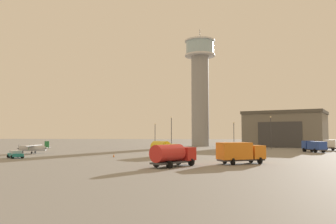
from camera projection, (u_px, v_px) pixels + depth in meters
ground_plane at (180, 165)px, 47.04m from camera, size 400.00×400.00×0.00m
control_tower at (200, 84)px, 115.39m from camera, size 10.64×10.64×41.34m
hangar at (286, 129)px, 111.93m from camera, size 31.44×29.07×11.85m
airplane_silver at (33, 148)px, 73.25m from camera, size 7.32×9.35×2.75m
truck_flatbed_white at (333, 145)px, 85.70m from camera, size 4.55×7.28×2.75m
truck_box_orange at (240, 152)px, 48.54m from camera, size 7.45×5.32×3.18m
truck_fuel_tanker_red at (173, 154)px, 44.69m from camera, size 6.14×7.28×3.04m
truck_fuel_tanker_yellow at (163, 148)px, 62.67m from camera, size 5.58×5.57×3.03m
truck_box_blue at (314, 146)px, 78.30m from camera, size 4.54×6.34×2.70m
car_teal at (15, 154)px, 60.00m from camera, size 4.15×4.18×1.37m
light_post_west at (171, 130)px, 89.85m from camera, size 0.44×0.44×9.09m
light_post_east at (271, 130)px, 93.73m from camera, size 0.44×0.44×9.41m
light_post_north at (155, 133)px, 97.53m from camera, size 0.44×0.44×7.46m
light_post_centre at (234, 132)px, 98.19m from camera, size 0.44×0.44×7.89m
traffic_cone_near_left at (114, 155)px, 62.38m from camera, size 0.36×0.36×0.72m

